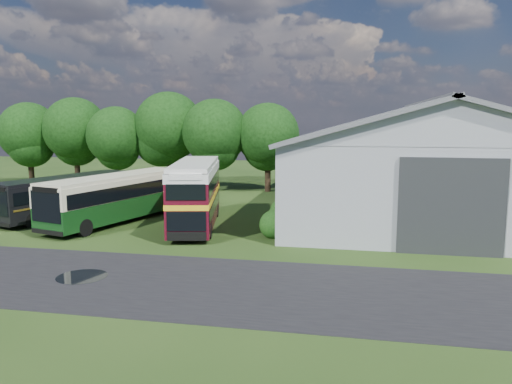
% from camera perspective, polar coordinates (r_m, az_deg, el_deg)
% --- Properties ---
extents(ground, '(120.00, 120.00, 0.00)m').
position_cam_1_polar(ground, '(25.45, -12.88, -7.61)').
color(ground, black).
rests_on(ground, ground).
extents(asphalt_road, '(60.00, 8.00, 0.02)m').
position_cam_1_polar(asphalt_road, '(21.70, -8.79, -10.29)').
color(asphalt_road, black).
rests_on(asphalt_road, ground).
extents(puddle, '(2.20, 2.20, 0.01)m').
position_cam_1_polar(puddle, '(23.57, -19.27, -9.16)').
color(puddle, black).
rests_on(puddle, ground).
extents(storage_shed, '(18.80, 24.80, 8.15)m').
position_cam_1_polar(storage_shed, '(38.68, 18.43, 3.85)').
color(storage_shed, gray).
rests_on(storage_shed, ground).
extents(tree_far_left, '(6.12, 6.12, 8.64)m').
position_cam_1_polar(tree_far_left, '(56.96, -24.53, 6.23)').
color(tree_far_left, black).
rests_on(tree_far_left, ground).
extents(tree_left_a, '(6.46, 6.46, 9.12)m').
position_cam_1_polar(tree_left_a, '(54.62, -19.95, 6.75)').
color(tree_left_a, black).
rests_on(tree_left_a, ground).
extents(tree_left_b, '(5.78, 5.78, 8.16)m').
position_cam_1_polar(tree_left_b, '(51.34, -15.68, 6.17)').
color(tree_left_b, black).
rests_on(tree_left_b, ground).
extents(tree_mid, '(6.80, 6.80, 9.60)m').
position_cam_1_polar(tree_mid, '(50.48, -9.94, 7.38)').
color(tree_mid, black).
rests_on(tree_mid, ground).
extents(tree_right_a, '(6.26, 6.26, 8.83)m').
position_cam_1_polar(tree_right_a, '(47.95, -4.73, 6.84)').
color(tree_right_a, black).
rests_on(tree_right_a, ground).
extents(tree_right_b, '(5.98, 5.98, 8.45)m').
position_cam_1_polar(tree_right_b, '(47.62, 1.37, 6.56)').
color(tree_right_b, black).
rests_on(tree_right_b, ground).
extents(shrub_front, '(1.70, 1.70, 1.70)m').
position_cam_1_polar(shrub_front, '(29.48, 2.03, -5.21)').
color(shrub_front, '#194714').
rests_on(shrub_front, ground).
extents(shrub_mid, '(1.60, 1.60, 1.60)m').
position_cam_1_polar(shrub_mid, '(31.40, 2.61, -4.37)').
color(shrub_mid, '#194714').
rests_on(shrub_mid, ground).
extents(shrub_back, '(1.80, 1.80, 1.80)m').
position_cam_1_polar(shrub_back, '(33.33, 3.13, -3.63)').
color(shrub_back, '#194714').
rests_on(shrub_back, ground).
extents(bus_green_single, '(5.78, 11.92, 3.21)m').
position_cam_1_polar(bus_green_single, '(34.78, -15.58, -0.57)').
color(bus_green_single, black).
rests_on(bus_green_single, ground).
extents(bus_maroon_double, '(4.51, 10.14, 4.23)m').
position_cam_1_polar(bus_maroon_double, '(32.15, -6.93, -0.30)').
color(bus_maroon_double, black).
rests_on(bus_maroon_double, ground).
extents(bus_dark_single, '(5.49, 10.72, 2.89)m').
position_cam_1_polar(bus_dark_single, '(37.91, -20.93, -0.36)').
color(bus_dark_single, black).
rests_on(bus_dark_single, ground).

